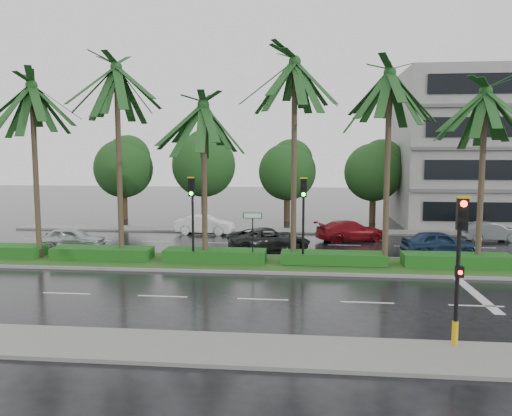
# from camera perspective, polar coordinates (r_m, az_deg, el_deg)

# --- Properties ---
(ground) EXTENTS (120.00, 120.00, 0.00)m
(ground) POSITION_cam_1_polar(r_m,az_deg,el_deg) (24.54, 1.83, -7.07)
(ground) COLOR black
(ground) RESTS_ON ground
(near_sidewalk) EXTENTS (40.00, 2.40, 0.12)m
(near_sidewalk) POSITION_cam_1_polar(r_m,az_deg,el_deg) (14.82, -1.10, -15.93)
(near_sidewalk) COLOR slate
(near_sidewalk) RESTS_ON ground
(far_sidewalk) EXTENTS (40.00, 2.00, 0.12)m
(far_sidewalk) POSITION_cam_1_polar(r_m,az_deg,el_deg) (36.29, 3.19, -2.62)
(far_sidewalk) COLOR slate
(far_sidewalk) RESTS_ON ground
(median) EXTENTS (36.00, 4.00, 0.15)m
(median) POSITION_cam_1_polar(r_m,az_deg,el_deg) (25.50, 1.99, -6.38)
(median) COLOR gray
(median) RESTS_ON ground
(hedge) EXTENTS (35.20, 1.40, 0.60)m
(hedge) POSITION_cam_1_polar(r_m,az_deg,el_deg) (25.42, 2.00, -5.56)
(hedge) COLOR #174B15
(hedge) RESTS_ON median
(lane_markings) EXTENTS (34.00, 13.06, 0.01)m
(lane_markings) POSITION_cam_1_polar(r_m,az_deg,el_deg) (24.10, 9.03, -7.38)
(lane_markings) COLOR silver
(lane_markings) RESTS_ON ground
(palm_row) EXTENTS (26.30, 4.20, 10.77)m
(palm_row) POSITION_cam_1_polar(r_m,az_deg,el_deg) (25.18, -0.85, 12.85)
(palm_row) COLOR #3E3424
(palm_row) RESTS_ON median
(signal_near) EXTENTS (0.34, 0.45, 4.36)m
(signal_near) POSITION_cam_1_polar(r_m,az_deg,el_deg) (15.39, 22.18, -6.04)
(signal_near) COLOR black
(signal_near) RESTS_ON near_sidewalk
(signal_median_left) EXTENTS (0.34, 0.42, 4.36)m
(signal_median_left) POSITION_cam_1_polar(r_m,az_deg,el_deg) (24.92, -7.31, 0.09)
(signal_median_left) COLOR black
(signal_median_left) RESTS_ON median
(signal_median_right) EXTENTS (0.34, 0.42, 4.36)m
(signal_median_right) POSITION_cam_1_polar(r_m,az_deg,el_deg) (24.26, 5.44, -0.06)
(signal_median_right) COLOR black
(signal_median_right) RESTS_ON median
(street_sign) EXTENTS (0.95, 0.09, 2.60)m
(street_sign) POSITION_cam_1_polar(r_m,az_deg,el_deg) (24.70, -0.39, -1.96)
(street_sign) COLOR black
(street_sign) RESTS_ON median
(bg_trees) EXTENTS (33.05, 5.33, 7.70)m
(bg_trees) POSITION_cam_1_polar(r_m,az_deg,el_deg) (41.47, 3.10, 4.88)
(bg_trees) COLOR #342617
(bg_trees) RESTS_ON ground
(building) EXTENTS (16.00, 10.00, 12.00)m
(building) POSITION_cam_1_polar(r_m,az_deg,el_deg) (44.54, 26.19, 6.07)
(building) COLOR gray
(building) RESTS_ON ground
(car_silver) EXTENTS (1.81, 3.96, 1.32)m
(car_silver) POSITION_cam_1_polar(r_m,az_deg,el_deg) (31.47, -20.28, -3.27)
(car_silver) COLOR silver
(car_silver) RESTS_ON ground
(car_white) EXTENTS (1.67, 4.14, 1.34)m
(car_white) POSITION_cam_1_polar(r_m,az_deg,el_deg) (35.32, -5.89, -1.89)
(car_white) COLOR white
(car_white) RESTS_ON ground
(car_darkgrey) EXTENTS (3.78, 5.29, 1.34)m
(car_darkgrey) POSITION_cam_1_polar(r_m,az_deg,el_deg) (29.17, 1.53, -3.59)
(car_darkgrey) COLOR #232326
(car_darkgrey) RESTS_ON ground
(car_red) EXTENTS (3.45, 4.94, 1.33)m
(car_red) POSITION_cam_1_polar(r_m,az_deg,el_deg) (32.89, 10.77, -2.58)
(car_red) COLOR maroon
(car_red) RESTS_ON ground
(car_blue) EXTENTS (2.10, 4.24, 1.39)m
(car_blue) POSITION_cam_1_polar(r_m,az_deg,el_deg) (29.50, 20.22, -3.81)
(car_blue) COLOR navy
(car_blue) RESTS_ON ground
(car_grey) EXTENTS (1.85, 3.93, 1.25)m
(car_grey) POSITION_cam_1_polar(r_m,az_deg,el_deg) (35.65, 25.23, -2.46)
(car_grey) COLOR #585B5D
(car_grey) RESTS_ON ground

